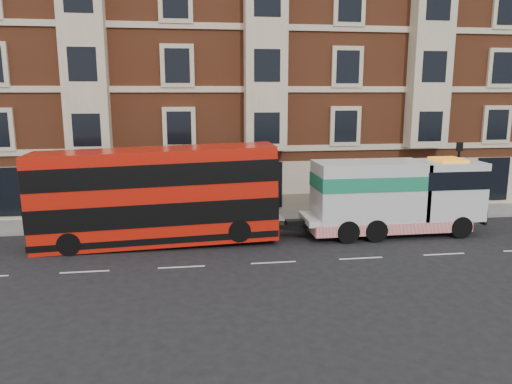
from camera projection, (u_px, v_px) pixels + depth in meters
ground at (274, 263)px, 21.89m from camera, size 120.00×120.00×0.00m
sidewalk at (251, 219)px, 29.15m from camera, size 90.00×3.00×0.15m
victorian_terrace at (243, 52)px, 34.51m from camera, size 45.00×12.00×20.40m
lamp_post_west at (142, 181)px, 26.53m from camera, size 0.35×0.15×4.35m
lamp_post_east at (457, 174)px, 29.06m from camera, size 0.35×0.15×4.35m
double_decker_bus at (156, 194)px, 24.09m from camera, size 11.61×2.66×4.70m
tow_truck at (392, 196)px, 25.87m from camera, size 9.30×2.75×3.87m
pedestrian at (120, 212)px, 26.63m from camera, size 0.77×0.66×1.79m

